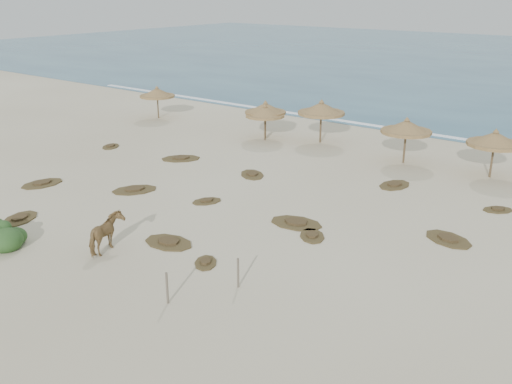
% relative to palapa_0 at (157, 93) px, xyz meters
% --- Properties ---
extents(ground, '(160.00, 160.00, 0.00)m').
position_rel_palapa_0_xyz_m(ground, '(18.14, -17.56, -2.10)').
color(ground, beige).
rests_on(ground, ground).
extents(foam_line, '(70.00, 0.60, 0.01)m').
position_rel_palapa_0_xyz_m(foam_line, '(18.14, 8.44, -2.10)').
color(foam_line, white).
rests_on(foam_line, ground).
extents(palapa_0, '(3.56, 3.56, 2.71)m').
position_rel_palapa_0_xyz_m(palapa_0, '(0.00, 0.00, 0.00)').
color(palapa_0, brown).
rests_on(palapa_0, ground).
extents(palapa_1, '(3.38, 3.38, 2.63)m').
position_rel_palapa_0_xyz_m(palapa_1, '(11.46, -0.44, -0.06)').
color(palapa_1, brown).
rests_on(palapa_1, ground).
extents(palapa_2, '(3.87, 3.87, 2.77)m').
position_rel_palapa_0_xyz_m(palapa_2, '(11.12, 0.08, 0.04)').
color(palapa_2, brown).
rests_on(palapa_2, ground).
extents(palapa_3, '(3.93, 3.93, 3.08)m').
position_rel_palapa_0_xyz_m(palapa_3, '(14.95, 1.44, 0.29)').
color(palapa_3, brown).
rests_on(palapa_3, ground).
extents(palapa_4, '(3.61, 3.61, 2.92)m').
position_rel_palapa_0_xyz_m(palapa_4, '(21.70, 0.35, 0.17)').
color(palapa_4, brown).
rests_on(palapa_4, ground).
extents(palapa_5, '(4.06, 4.06, 2.89)m').
position_rel_palapa_0_xyz_m(palapa_5, '(26.87, 0.69, 0.14)').
color(palapa_5, brown).
rests_on(palapa_5, ground).
extents(horse, '(1.46, 2.06, 1.59)m').
position_rel_palapa_0_xyz_m(horse, '(17.18, -19.14, -1.31)').
color(horse, '#9A7946').
rests_on(horse, ground).
extents(fence_post_near, '(0.10, 0.10, 1.19)m').
position_rel_palapa_0_xyz_m(fence_post_near, '(22.16, -20.53, -1.51)').
color(fence_post_near, '#605748').
rests_on(fence_post_near, ground).
extents(fence_post_far, '(0.09, 0.09, 1.17)m').
position_rel_palapa_0_xyz_m(fence_post_far, '(23.39, -18.16, -1.52)').
color(fence_post_far, '#605748').
rests_on(fence_post_far, ground).
extents(scrub_0, '(1.82, 2.52, 0.16)m').
position_rel_palapa_0_xyz_m(scrub_0, '(7.37, -15.83, -2.05)').
color(scrub_0, '#4E4122').
rests_on(scrub_0, ground).
extents(scrub_1, '(2.62, 2.88, 0.16)m').
position_rel_palapa_0_xyz_m(scrub_1, '(12.28, -13.39, -2.05)').
color(scrub_1, '#4E4122').
rests_on(scrub_1, ground).
extents(scrub_2, '(1.60, 1.84, 0.16)m').
position_rel_palapa_0_xyz_m(scrub_2, '(16.55, -12.30, -2.05)').
color(scrub_2, '#4E4122').
rests_on(scrub_2, ground).
extents(scrub_3, '(2.74, 1.99, 0.16)m').
position_rel_palapa_0_xyz_m(scrub_3, '(21.79, -11.91, -2.05)').
color(scrub_3, '#4E4122').
rests_on(scrub_3, ground).
extents(scrub_4, '(1.89, 1.96, 0.16)m').
position_rel_palapa_0_xyz_m(scrub_4, '(23.15, -12.69, -2.05)').
color(scrub_4, '#4E4122').
rests_on(scrub_4, ground).
extents(scrub_5, '(2.65, 2.21, 0.16)m').
position_rel_palapa_0_xyz_m(scrub_5, '(28.06, -9.39, -2.05)').
color(scrub_5, '#4E4122').
rests_on(scrub_5, ground).
extents(scrub_6, '(2.88, 2.88, 0.16)m').
position_rel_palapa_0_xyz_m(scrub_6, '(10.04, -7.56, -2.05)').
color(scrub_6, '#4E4122').
rests_on(scrub_6, ground).
extents(scrub_7, '(1.72, 2.35, 0.16)m').
position_rel_palapa_0_xyz_m(scrub_7, '(23.14, -4.09, -2.05)').
color(scrub_7, '#4E4122').
rests_on(scrub_7, ground).
extents(scrub_8, '(1.76, 1.95, 0.16)m').
position_rel_palapa_0_xyz_m(scrub_8, '(4.14, -8.41, -2.05)').
color(scrub_8, '#4E4122').
rests_on(scrub_8, ground).
extents(scrub_9, '(2.44, 1.71, 0.16)m').
position_rel_palapa_0_xyz_m(scrub_9, '(18.61, -17.03, -2.05)').
color(scrub_9, '#4E4122').
rests_on(scrub_9, ground).
extents(scrub_10, '(1.74, 1.74, 0.16)m').
position_rel_palapa_0_xyz_m(scrub_10, '(28.76, -4.46, -2.05)').
color(scrub_10, '#4E4122').
rests_on(scrub_10, ground).
extents(scrub_11, '(2.10, 2.44, 0.16)m').
position_rel_palapa_0_xyz_m(scrub_11, '(11.07, -19.44, -2.05)').
color(scrub_11, '#4E4122').
rests_on(scrub_11, ground).
extents(scrub_12, '(1.53, 1.62, 0.16)m').
position_rel_palapa_0_xyz_m(scrub_12, '(21.17, -17.49, -2.05)').
color(scrub_12, '#4E4122').
rests_on(scrub_12, ground).
extents(scrub_13, '(2.39, 2.29, 0.16)m').
position_rel_palapa_0_xyz_m(scrub_13, '(15.71, -7.42, -2.05)').
color(scrub_13, '#4E4122').
rests_on(scrub_13, ground).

